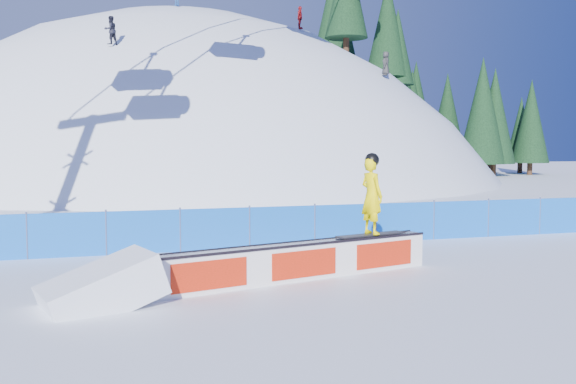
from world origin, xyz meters
name	(u,v)px	position (x,y,z in m)	size (l,w,h in m)	color
ground	(418,272)	(0.00, 0.00, 0.00)	(160.00, 160.00, 0.00)	white
snow_hill	(183,383)	(0.00, 42.00, -18.00)	(64.00, 64.00, 64.00)	white
treeline	(434,71)	(23.50, 40.39, 9.82)	(23.53, 11.04, 21.73)	#372216
safety_fence	(346,224)	(0.00, 4.50, 0.60)	(22.05, 0.05, 1.30)	blue
rail_box	(299,261)	(-2.97, -0.03, 0.42)	(6.91, 2.28, 0.84)	white
snow_ramp	(102,306)	(-7.21, -1.16, 0.00)	(2.09, 1.39, 0.78)	white
snowboarder	(372,195)	(-0.98, 0.50, 1.81)	(1.91, 0.81, 1.97)	black
distant_skiers	(234,22)	(2.29, 30.61, 11.43)	(19.48, 10.67, 7.09)	black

